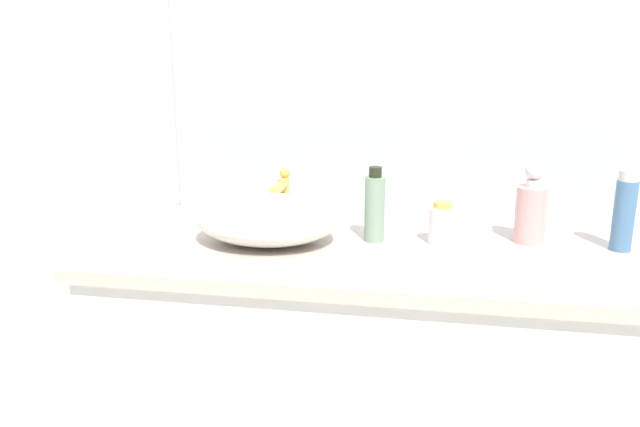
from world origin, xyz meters
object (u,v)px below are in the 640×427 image
at_px(perfume_bottle, 442,224).
at_px(spray_can, 624,212).
at_px(soap_dispenser, 531,209).
at_px(sink_basin, 267,219).
at_px(candle_jar, 162,228).
at_px(lotion_bottle, 375,207).

xyz_separation_m(perfume_bottle, spray_can, (0.42, 0.02, 0.04)).
bearing_deg(soap_dispenser, sink_basin, -170.12).
bearing_deg(candle_jar, sink_basin, 2.87).
relative_size(soap_dispenser, spray_can, 1.05).
bearing_deg(lotion_bottle, soap_dispenser, 8.40).
relative_size(sink_basin, lotion_bottle, 1.89).
xyz_separation_m(soap_dispenser, lotion_bottle, (-0.38, -0.06, 0.00)).
distance_m(soap_dispenser, lotion_bottle, 0.38).
distance_m(soap_dispenser, spray_can, 0.21).
xyz_separation_m(soap_dispenser, candle_jar, (-0.90, -0.12, -0.06)).
distance_m(sink_basin, lotion_bottle, 0.26).
height_order(spray_can, candle_jar, spray_can).
bearing_deg(candle_jar, perfume_bottle, 6.05).
relative_size(lotion_bottle, spray_can, 0.97).
bearing_deg(sink_basin, candle_jar, -177.13).
bearing_deg(soap_dispenser, perfume_bottle, -166.60).
xyz_separation_m(perfume_bottle, candle_jar, (-0.69, -0.07, -0.03)).
bearing_deg(sink_basin, lotion_bottle, 12.03).
bearing_deg(perfume_bottle, lotion_bottle, -178.30).
xyz_separation_m(sink_basin, candle_jar, (-0.27, -0.01, -0.03)).
bearing_deg(lotion_bottle, sink_basin, -167.97).
distance_m(perfume_bottle, spray_can, 0.42).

